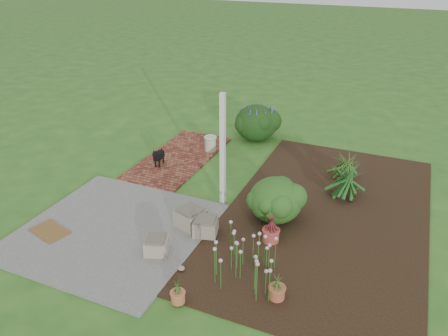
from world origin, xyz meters
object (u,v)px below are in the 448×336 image
at_px(stone_trough_near, 157,246).
at_px(cream_ceramic_urn, 210,144).
at_px(evergreen_shrub, 276,199).
at_px(black_dog, 158,156).

bearing_deg(stone_trough_near, cream_ceramic_urn, 102.70).
height_order(cream_ceramic_urn, evergreen_shrub, evergreen_shrub).
relative_size(stone_trough_near, evergreen_shrub, 0.37).
relative_size(stone_trough_near, black_dog, 0.76).
xyz_separation_m(stone_trough_near, evergreen_shrub, (1.63, 1.94, 0.32)).
bearing_deg(black_dog, cream_ceramic_urn, 50.62).
xyz_separation_m(cream_ceramic_urn, evergreen_shrub, (2.64, -2.54, 0.25)).
distance_m(stone_trough_near, black_dog, 3.61).
bearing_deg(cream_ceramic_urn, stone_trough_near, -77.30).
bearing_deg(cream_ceramic_urn, black_dog, -120.89).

